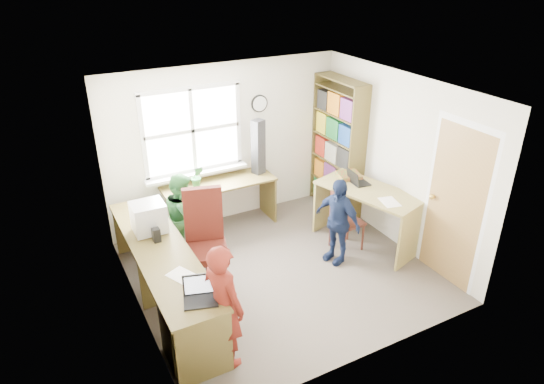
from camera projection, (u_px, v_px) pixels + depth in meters
The scene contains 19 objects.
room at pixel (279, 184), 5.87m from camera, with size 3.64×3.44×2.44m.
l_desk at pixel (190, 284), 5.35m from camera, with size 2.38×2.95×0.75m.
right_desk at pixel (368, 205), 6.70m from camera, with size 1.07×1.58×0.84m.
bookshelf at pixel (337, 149), 7.51m from camera, with size 0.30×1.02×2.10m.
swivel_chair at pixel (206, 247), 5.85m from camera, with size 0.73×0.73×1.27m.
wooden_chair at pixel (344, 220), 6.60m from camera, with size 0.39×0.39×0.87m.
crt_monitor at pixel (149, 218), 5.70m from camera, with size 0.38×0.34×0.37m.
laptop_left at pixel (200, 294), 4.64m from camera, with size 0.39×0.35×0.22m.
laptop_right at pixel (357, 180), 6.77m from camera, with size 0.28×0.32×0.21m.
speaker_a at pixel (156, 235), 5.55m from camera, with size 0.09×0.09×0.17m.
speaker_b at pixel (148, 215), 5.97m from camera, with size 0.11×0.11×0.18m.
cd_tower at pixel (258, 147), 7.14m from camera, with size 0.21×0.19×0.83m.
game_box at pixel (349, 175), 6.96m from camera, with size 0.38×0.38×0.06m.
paper_a at pixel (182, 276), 4.99m from camera, with size 0.32×0.36×0.00m.
paper_b at pixel (390, 202), 6.27m from camera, with size 0.27×0.34×0.00m.
potted_plant at pixel (197, 177), 6.80m from camera, with size 0.18×0.14×0.32m, color #2B6D36.
person_red at pixel (223, 306), 4.67m from camera, with size 0.50×0.33×1.36m, color maroon.
person_green at pixel (184, 217), 6.36m from camera, with size 0.60×0.47×1.24m, color #2D7231.
person_navy at pixel (337, 221), 6.32m from camera, with size 0.70×0.29×1.20m, color #141F3F.
Camera 1 is at (-2.55, -4.54, 3.74)m, focal length 32.00 mm.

